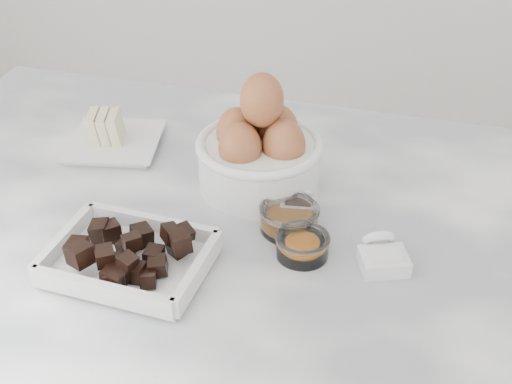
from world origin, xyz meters
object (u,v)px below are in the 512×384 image
honey_bowl (289,218)px  vanilla_spoon (299,205)px  sugar_ramekin (256,188)px  egg_bowl (260,151)px  butter_plate (113,136)px  chocolate_dish (129,255)px  zest_bowl (302,245)px  salt_spoon (382,255)px

honey_bowl → vanilla_spoon: vanilla_spoon is taller
sugar_ramekin → egg_bowl: bearing=99.6°
egg_bowl → vanilla_spoon: (0.08, -0.06, -0.05)m
vanilla_spoon → butter_plate: bearing=163.3°
honey_bowl → vanilla_spoon: (0.00, 0.04, -0.01)m
chocolate_dish → honey_bowl: size_ratio=2.48×
butter_plate → honey_bowl: (0.34, -0.15, -0.00)m
butter_plate → vanilla_spoon: butter_plate is taller
zest_bowl → vanilla_spoon: size_ratio=1.09×
sugar_ramekin → honey_bowl: bearing=-39.6°
vanilla_spoon → salt_spoon: salt_spoon is taller
butter_plate → vanilla_spoon: 0.36m
butter_plate → honey_bowl: 0.37m
chocolate_dish → salt_spoon: 0.33m
butter_plate → zest_bowl: bearing=-28.1°
honey_bowl → vanilla_spoon: 0.04m
sugar_ramekin → egg_bowl: size_ratio=0.39×
honey_bowl → butter_plate: bearing=156.8°
sugar_ramekin → salt_spoon: size_ratio=0.84×
butter_plate → honey_bowl: size_ratio=2.02×
honey_bowl → zest_bowl: size_ratio=1.16×
vanilla_spoon → salt_spoon: (0.13, -0.08, 0.00)m
chocolate_dish → sugar_ramekin: (0.12, 0.19, 0.00)m
egg_bowl → zest_bowl: (0.10, -0.15, -0.04)m
sugar_ramekin → vanilla_spoon: size_ratio=1.10×
egg_bowl → zest_bowl: 0.19m
chocolate_dish → vanilla_spoon: size_ratio=3.14×
chocolate_dish → egg_bowl: size_ratio=1.10×
zest_bowl → salt_spoon: (0.11, 0.01, -0.00)m
butter_plate → salt_spoon: butter_plate is taller
chocolate_dish → zest_bowl: bearing=22.7°
chocolate_dish → egg_bowl: (0.11, 0.24, 0.04)m
egg_bowl → zest_bowl: egg_bowl is taller
egg_bowl → honey_bowl: (0.07, -0.10, -0.04)m
egg_bowl → vanilla_spoon: bearing=-37.7°
honey_bowl → sugar_ramekin: bearing=140.4°
chocolate_dish → zest_bowl: size_ratio=2.87×
honey_bowl → vanilla_spoon: bearing=84.3°
chocolate_dish → sugar_ramekin: bearing=58.4°
vanilla_spoon → egg_bowl: bearing=142.3°
zest_bowl → butter_plate: bearing=151.9°
sugar_ramekin → zest_bowl: bearing=-48.0°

